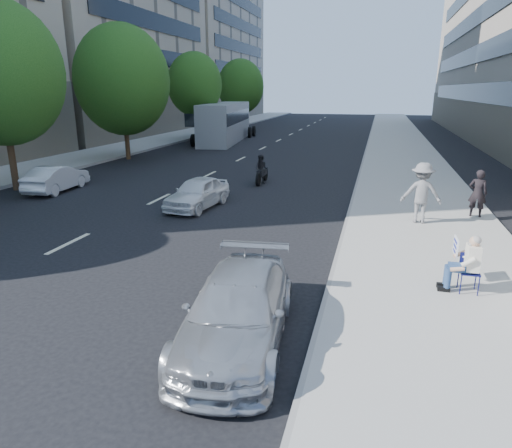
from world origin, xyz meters
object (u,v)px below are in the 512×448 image
(seated_protester, at_px, (465,260))
(motorcycle, at_px, (262,171))
(jogger, at_px, (421,193))
(white_sedan_mid, at_px, (57,178))
(pedestrian_woman, at_px, (478,193))
(parked_sedan, at_px, (237,310))
(white_sedan_near, at_px, (197,193))
(bus, at_px, (225,123))

(seated_protester, bearing_deg, motorcycle, 123.51)
(jogger, height_order, white_sedan_mid, jogger)
(jogger, relative_size, white_sedan_mid, 0.57)
(jogger, xyz_separation_m, pedestrian_woman, (1.98, 1.30, -0.18))
(seated_protester, relative_size, parked_sedan, 0.30)
(parked_sedan, relative_size, white_sedan_near, 1.25)
(white_sedan_mid, bearing_deg, white_sedan_near, 166.06)
(pedestrian_woman, xyz_separation_m, white_sedan_mid, (-17.49, 0.35, -0.40))
(jogger, relative_size, white_sedan_near, 0.58)
(pedestrian_woman, xyz_separation_m, bus, (-16.73, 22.14, 0.65))
(seated_protester, distance_m, motorcycle, 13.54)
(parked_sedan, relative_size, motorcycle, 2.15)
(parked_sedan, bearing_deg, bus, 102.83)
(white_sedan_near, relative_size, white_sedan_mid, 0.98)
(pedestrian_woman, xyz_separation_m, parked_sedan, (-5.73, -9.93, -0.35))
(pedestrian_woman, bearing_deg, seated_protester, 92.45)
(pedestrian_woman, relative_size, parked_sedan, 0.38)
(white_sedan_mid, height_order, bus, bus)
(pedestrian_woman, bearing_deg, motorcycle, -12.05)
(pedestrian_woman, bearing_deg, bus, -38.46)
(jogger, xyz_separation_m, motorcycle, (-6.95, 5.76, -0.52))
(white_sedan_mid, bearing_deg, bus, -96.70)
(pedestrian_woman, xyz_separation_m, motorcycle, (-8.93, 4.45, -0.35))
(white_sedan_near, distance_m, motorcycle, 5.43)
(parked_sedan, bearing_deg, jogger, 60.39)
(seated_protester, bearing_deg, jogger, 95.42)
(seated_protester, bearing_deg, bus, 117.80)
(white_sedan_mid, distance_m, motorcycle, 9.49)
(white_sedan_near, bearing_deg, seated_protester, -27.78)
(jogger, height_order, bus, bus)
(parked_sedan, relative_size, bus, 0.36)
(parked_sedan, xyz_separation_m, motorcycle, (-3.20, 14.38, 0.00))
(seated_protester, xyz_separation_m, motorcycle, (-7.47, 11.29, -0.24))
(bus, bearing_deg, jogger, -65.43)
(motorcycle, bearing_deg, bus, 113.34)
(white_sedan_near, bearing_deg, pedestrian_woman, 11.48)
(bus, bearing_deg, motorcycle, -73.81)
(seated_protester, relative_size, bus, 0.11)
(white_sedan_near, bearing_deg, motorcycle, 83.61)
(white_sedan_near, xyz_separation_m, white_sedan_mid, (-7.33, 1.19, -0.01))
(pedestrian_woman, distance_m, white_sedan_mid, 17.50)
(pedestrian_woman, bearing_deg, parked_sedan, 74.47)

